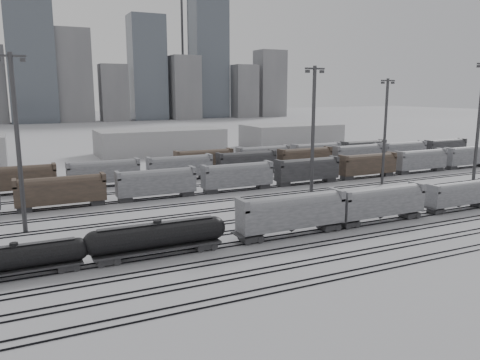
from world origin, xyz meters
name	(u,v)px	position (x,y,z in m)	size (l,w,h in m)	color
ground	(284,239)	(0.00, 0.00, 0.00)	(900.00, 900.00, 0.00)	silver
tracks	(231,210)	(0.00, 17.50, 0.08)	(220.00, 71.50, 0.16)	black
tank_car_a	(15,259)	(-33.45, 1.00, 2.23)	(15.58, 2.60, 3.85)	black
tank_car_b	(158,236)	(-17.52, 1.00, 2.55)	(17.86, 2.98, 4.41)	black
hopper_car_a	(292,211)	(1.77, 1.00, 3.58)	(16.22, 3.22, 5.80)	black
hopper_car_b	(381,201)	(17.99, 1.00, 3.39)	(15.34, 3.05, 5.49)	black
hopper_car_c	(459,193)	(35.39, 1.00, 2.96)	(13.38, 2.66, 4.78)	black
light_mast_b	(17,140)	(-32.14, 19.35, 13.45)	(4.06, 0.65, 25.36)	#38383A
light_mast_c	(313,133)	(14.60, 15.05, 12.95)	(3.91, 0.62, 24.41)	#38383A
light_mast_d	(385,129)	(39.50, 24.22, 12.09)	(3.65, 0.58, 22.80)	#38383A
light_mast_e	(479,121)	(55.88, 14.26, 13.89)	(4.19, 0.67, 26.19)	#38383A
bg_string_near	(237,177)	(8.00, 32.00, 2.80)	(151.00, 3.00, 5.60)	gray
bg_string_mid	(246,163)	(18.00, 48.00, 2.80)	(151.00, 3.00, 5.60)	black
bg_string_far	(290,155)	(35.50, 56.00, 2.80)	(66.00, 3.00, 5.60)	brown
warehouse_mid	(160,142)	(10.00, 95.00, 4.00)	(40.00, 18.00, 8.00)	#B1B1B3
warehouse_right	(291,135)	(60.00, 95.00, 4.00)	(35.00, 18.00, 8.00)	#B1B1B3
skyline	(82,69)	(10.84, 280.00, 34.73)	(316.00, 22.40, 95.00)	gray
crane_left	(13,34)	(-28.74, 305.00, 57.39)	(42.00, 1.80, 100.00)	#38383A
crane_right	(184,42)	(91.26, 305.00, 57.39)	(42.00, 1.80, 100.00)	#38383A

